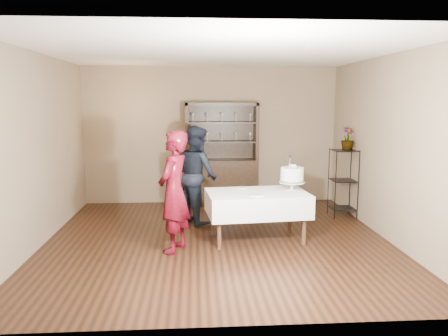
{
  "coord_description": "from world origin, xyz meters",
  "views": [
    {
      "loc": [
        -0.32,
        -6.19,
        2.04
      ],
      "look_at": [
        0.1,
        0.1,
        1.06
      ],
      "focal_mm": 35.0,
      "sensor_mm": 36.0,
      "label": 1
    }
  ],
  "objects_px": {
    "cake_table": "(257,203)",
    "man": "(197,174)",
    "potted_plant": "(347,139)",
    "cake": "(292,176)",
    "plant_etagere": "(343,180)",
    "china_hutch": "(222,171)",
    "woman": "(174,192)"
  },
  "relations": [
    {
      "from": "cake_table",
      "to": "man",
      "type": "relative_size",
      "value": 0.93
    },
    {
      "from": "man",
      "to": "potted_plant",
      "type": "distance_m",
      "value": 2.68
    },
    {
      "from": "potted_plant",
      "to": "cake",
      "type": "bearing_deg",
      "value": -138.41
    },
    {
      "from": "cake_table",
      "to": "cake",
      "type": "bearing_deg",
      "value": 14.38
    },
    {
      "from": "plant_etagere",
      "to": "cake",
      "type": "height_order",
      "value": "cake"
    },
    {
      "from": "potted_plant",
      "to": "cake_table",
      "type": "bearing_deg",
      "value": -145.34
    },
    {
      "from": "plant_etagere",
      "to": "man",
      "type": "xyz_separation_m",
      "value": [
        -2.58,
        -0.18,
        0.17
      ]
    },
    {
      "from": "woman",
      "to": "cake_table",
      "type": "bearing_deg",
      "value": 130.08
    },
    {
      "from": "cake",
      "to": "cake_table",
      "type": "bearing_deg",
      "value": -165.62
    },
    {
      "from": "plant_etagere",
      "to": "potted_plant",
      "type": "bearing_deg",
      "value": -15.55
    },
    {
      "from": "potted_plant",
      "to": "plant_etagere",
      "type": "bearing_deg",
      "value": 164.45
    },
    {
      "from": "cake",
      "to": "china_hutch",
      "type": "bearing_deg",
      "value": 113.4
    },
    {
      "from": "man",
      "to": "potted_plant",
      "type": "relative_size",
      "value": 4.11
    },
    {
      "from": "plant_etagere",
      "to": "man",
      "type": "distance_m",
      "value": 2.59
    },
    {
      "from": "china_hutch",
      "to": "plant_etagere",
      "type": "distance_m",
      "value": 2.33
    },
    {
      "from": "cake_table",
      "to": "woman",
      "type": "relative_size",
      "value": 0.92
    },
    {
      "from": "cake_table",
      "to": "woman",
      "type": "xyz_separation_m",
      "value": [
        -1.19,
        -0.4,
        0.28
      ]
    },
    {
      "from": "man",
      "to": "cake",
      "type": "height_order",
      "value": "man"
    },
    {
      "from": "cake",
      "to": "man",
      "type": "bearing_deg",
      "value": 147.62
    },
    {
      "from": "cake_table",
      "to": "man",
      "type": "xyz_separation_m",
      "value": [
        -0.87,
        1.04,
        0.27
      ]
    },
    {
      "from": "cake_table",
      "to": "china_hutch",
      "type": "bearing_deg",
      "value": 99.51
    },
    {
      "from": "plant_etagere",
      "to": "woman",
      "type": "relative_size",
      "value": 0.73
    },
    {
      "from": "china_hutch",
      "to": "cake_table",
      "type": "height_order",
      "value": "china_hutch"
    },
    {
      "from": "china_hutch",
      "to": "woman",
      "type": "xyz_separation_m",
      "value": [
        -0.81,
        -2.67,
        0.16
      ]
    },
    {
      "from": "woman",
      "to": "potted_plant",
      "type": "distance_m",
      "value": 3.39
    },
    {
      "from": "plant_etagere",
      "to": "cake",
      "type": "relative_size",
      "value": 2.27
    },
    {
      "from": "woman",
      "to": "potted_plant",
      "type": "height_order",
      "value": "woman"
    },
    {
      "from": "plant_etagere",
      "to": "potted_plant",
      "type": "xyz_separation_m",
      "value": [
        0.04,
        -0.01,
        0.74
      ]
    },
    {
      "from": "cake_table",
      "to": "woman",
      "type": "distance_m",
      "value": 1.28
    },
    {
      "from": "china_hutch",
      "to": "potted_plant",
      "type": "xyz_separation_m",
      "value": [
        2.12,
        -1.06,
        0.72
      ]
    },
    {
      "from": "cake_table",
      "to": "potted_plant",
      "type": "relative_size",
      "value": 3.82
    },
    {
      "from": "cake_table",
      "to": "man",
      "type": "bearing_deg",
      "value": 130.15
    }
  ]
}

